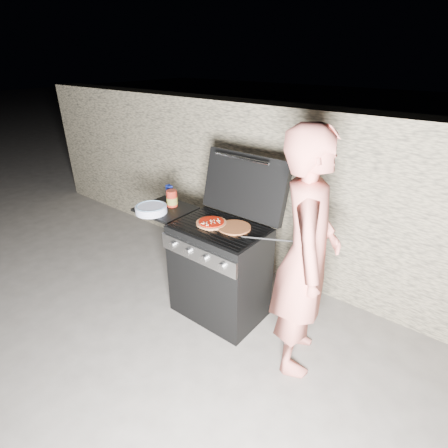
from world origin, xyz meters
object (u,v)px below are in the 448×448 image
Objects in this scene: gas_grill at (199,262)px; pizza_topped at (211,222)px; person at (306,257)px; sauce_jar at (172,198)px.

gas_grill is 5.10× the size of pizza_topped.
pizza_topped reaches higher than gas_grill.
pizza_topped is (0.16, -0.01, 0.47)m from gas_grill.
person is at bearing -2.00° from gas_grill.
pizza_topped is 0.14× the size of person.
gas_grill is at bearing -10.97° from sauce_jar.
gas_grill is 1.18m from person.
sauce_jar is at bearing 171.61° from pizza_topped.
sauce_jar is (-0.57, 0.08, 0.06)m from pizza_topped.
gas_grill is 0.50m from pizza_topped.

